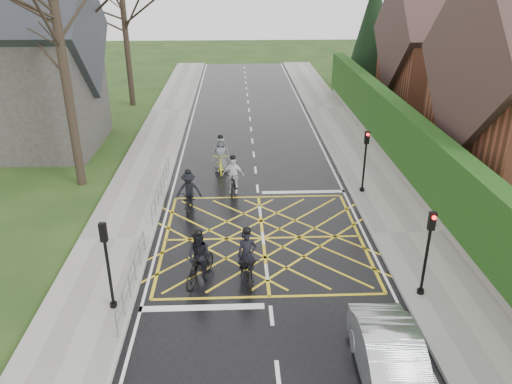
{
  "coord_description": "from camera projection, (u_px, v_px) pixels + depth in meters",
  "views": [
    {
      "loc": [
        -1.04,
        -17.88,
        10.25
      ],
      "look_at": [
        -0.21,
        1.76,
        1.3
      ],
      "focal_mm": 35.0,
      "sensor_mm": 36.0,
      "label": 1
    }
  ],
  "objects": [
    {
      "name": "sidewalk_left",
      "position": [
        116.0,
        240.0,
        20.28
      ],
      "size": [
        3.0,
        80.0,
        0.15
      ],
      "primitive_type": "cube",
      "color": "gray",
      "rests_on": "ground"
    },
    {
      "name": "cyclist_lead",
      "position": [
        221.0,
        159.0,
        26.95
      ],
      "size": [
        0.95,
        2.16,
        2.07
      ],
      "rotation": [
        0.0,
        0.0,
        0.03
      ],
      "color": "yellow",
      "rests_on": "ground"
    },
    {
      "name": "traffic_light_ne",
      "position": [
        365.0,
        162.0,
        23.86
      ],
      "size": [
        0.24,
        0.31,
        3.21
      ],
      "rotation": [
        0.0,
        0.0,
        3.14
      ],
      "color": "black",
      "rests_on": "ground"
    },
    {
      "name": "hedge",
      "position": [
        408.0,
        141.0,
        25.42
      ],
      "size": [
        0.9,
        38.0,
        2.8
      ],
      "primitive_type": "cube",
      "color": "#0F3810",
      "rests_on": "stone_wall"
    },
    {
      "name": "church",
      "position": [
        19.0,
        66.0,
        28.9
      ],
      "size": [
        8.8,
        7.8,
        11.0
      ],
      "color": "#2D2B28",
      "rests_on": "ground"
    },
    {
      "name": "sidewalk_right",
      "position": [
        407.0,
        234.0,
        20.74
      ],
      "size": [
        3.0,
        80.0,
        0.15
      ],
      "primitive_type": "cube",
      "color": "gray",
      "rests_on": "ground"
    },
    {
      "name": "traffic_light_sw",
      "position": [
        108.0,
        267.0,
        15.57
      ],
      "size": [
        0.24,
        0.31,
        3.21
      ],
      "color": "black",
      "rests_on": "ground"
    },
    {
      "name": "railing_south",
      "position": [
        132.0,
        272.0,
        16.86
      ],
      "size": [
        0.05,
        5.04,
        1.03
      ],
      "color": "slate",
      "rests_on": "ground"
    },
    {
      "name": "cyclist_back",
      "position": [
        200.0,
        262.0,
        17.47
      ],
      "size": [
        1.37,
        2.11,
        2.06
      ],
      "rotation": [
        0.0,
        0.0,
        -0.42
      ],
      "color": "black",
      "rests_on": "ground"
    },
    {
      "name": "ground",
      "position": [
        263.0,
        238.0,
        20.54
      ],
      "size": [
        120.0,
        120.0,
        0.0
      ],
      "primitive_type": "plane",
      "color": "#1A3110",
      "rests_on": "ground"
    },
    {
      "name": "tree_near",
      "position": [
        57.0,
        22.0,
        22.38
      ],
      "size": [
        9.24,
        9.24,
        11.44
      ],
      "color": "black",
      "rests_on": "ground"
    },
    {
      "name": "tree_far",
      "position": [
        123.0,
        10.0,
        37.21
      ],
      "size": [
        8.4,
        8.4,
        10.4
      ],
      "color": "black",
      "rests_on": "ground"
    },
    {
      "name": "road",
      "position": [
        263.0,
        238.0,
        20.54
      ],
      "size": [
        9.0,
        80.0,
        0.01
      ],
      "primitive_type": "cube",
      "color": "black",
      "rests_on": "ground"
    },
    {
      "name": "conifer",
      "position": [
        372.0,
        33.0,
        42.52
      ],
      "size": [
        4.6,
        4.6,
        10.0
      ],
      "color": "black",
      "rests_on": "ground"
    },
    {
      "name": "house_far",
      "position": [
        455.0,
        56.0,
        35.66
      ],
      "size": [
        9.8,
        8.8,
        10.3
      ],
      "color": "brown",
      "rests_on": "ground"
    },
    {
      "name": "car",
      "position": [
        392.0,
        364.0,
        13.03
      ],
      "size": [
        1.67,
        4.52,
        1.48
      ],
      "primitive_type": "imported",
      "rotation": [
        0.0,
        0.0,
        -0.02
      ],
      "color": "silver",
      "rests_on": "ground"
    },
    {
      "name": "railing_north",
      "position": [
        161.0,
        184.0,
        23.68
      ],
      "size": [
        0.05,
        6.04,
        1.03
      ],
      "color": "slate",
      "rests_on": "ground"
    },
    {
      "name": "cyclist_mid",
      "position": [
        189.0,
        195.0,
        22.73
      ],
      "size": [
        1.18,
        2.03,
        1.96
      ],
      "rotation": [
        0.0,
        0.0,
        -0.02
      ],
      "color": "black",
      "rests_on": "ground"
    },
    {
      "name": "cyclist_front",
      "position": [
        233.0,
        179.0,
        24.37
      ],
      "size": [
        1.1,
        2.01,
        1.97
      ],
      "rotation": [
        0.0,
        0.0,
        -0.1
      ],
      "color": "black",
      "rests_on": "ground"
    },
    {
      "name": "cyclist_rear",
      "position": [
        247.0,
        263.0,
        17.61
      ],
      "size": [
        0.98,
        2.21,
        2.07
      ],
      "rotation": [
        0.0,
        0.0,
        0.11
      ],
      "color": "black",
      "rests_on": "ground"
    },
    {
      "name": "traffic_light_se",
      "position": [
        427.0,
        255.0,
        16.22
      ],
      "size": [
        0.24,
        0.31,
        3.21
      ],
      "rotation": [
        0.0,
        0.0,
        3.14
      ],
      "color": "black",
      "rests_on": "ground"
    },
    {
      "name": "stone_wall",
      "position": [
        404.0,
        172.0,
        26.15
      ],
      "size": [
        0.5,
        38.0,
        0.7
      ],
      "primitive_type": "cube",
      "color": "slate",
      "rests_on": "ground"
    }
  ]
}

